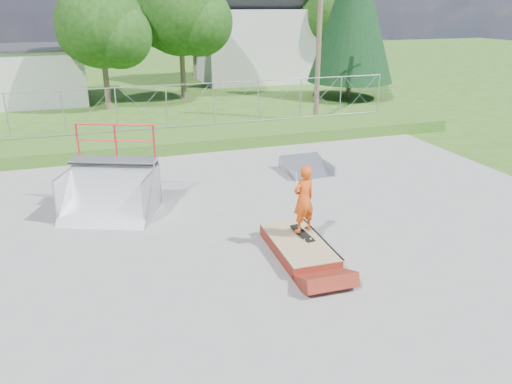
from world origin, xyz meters
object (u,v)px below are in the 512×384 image
at_px(grind_box, 298,247).
at_px(skater, 304,202).
at_px(quarter_pipe, 107,175).
at_px(flat_bank_ramp, 307,167).

distance_m(grind_box, skater, 1.05).
relative_size(quarter_pipe, skater, 1.47).
bearing_deg(skater, grind_box, 32.65).
distance_m(flat_bank_ramp, skater, 5.68).
bearing_deg(grind_box, quarter_pipe, 138.94).
height_order(quarter_pipe, skater, quarter_pipe).
distance_m(quarter_pipe, flat_bank_ramp, 6.79).
bearing_deg(flat_bank_ramp, grind_box, -116.53).
distance_m(grind_box, quarter_pipe, 5.46).
bearing_deg(grind_box, skater, 49.62).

